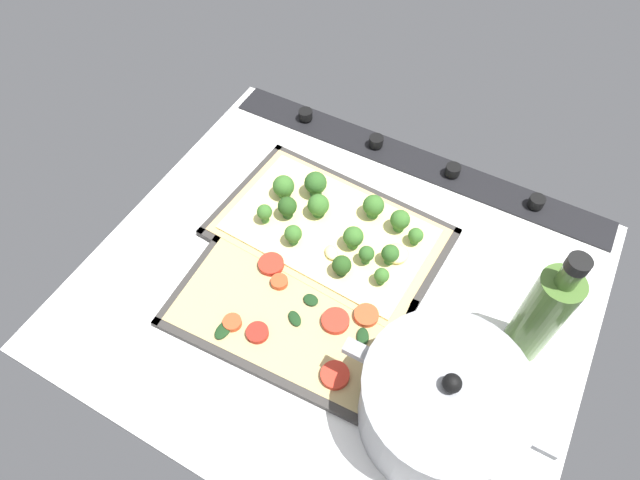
# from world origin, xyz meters

# --- Properties ---
(ground_plane) EXTENTS (0.79, 0.69, 0.03)m
(ground_plane) POSITION_xyz_m (0.00, 0.00, -0.01)
(ground_plane) COLOR white
(stove_control_panel) EXTENTS (0.76, 0.07, 0.03)m
(stove_control_panel) POSITION_xyz_m (-0.00, -0.31, 0.01)
(stove_control_panel) COLOR black
(stove_control_panel) RESTS_ON ground_plane
(baking_tray_front) EXTENTS (0.40, 0.27, 0.01)m
(baking_tray_front) POSITION_xyz_m (0.06, -0.08, 0.00)
(baking_tray_front) COLOR #33302D
(baking_tray_front) RESTS_ON ground_plane
(broccoli_pizza) EXTENTS (0.38, 0.24, 0.06)m
(broccoli_pizza) POSITION_xyz_m (0.06, -0.08, 0.02)
(broccoli_pizza) COLOR tan
(broccoli_pizza) RESTS_ON baking_tray_front
(baking_tray_back) EXTENTS (0.37, 0.23, 0.01)m
(baking_tray_back) POSITION_xyz_m (0.04, 0.09, 0.00)
(baking_tray_back) COLOR #33302D
(baking_tray_back) RESTS_ON ground_plane
(veggie_pizza_back) EXTENTS (0.34, 0.21, 0.02)m
(veggie_pizza_back) POSITION_xyz_m (0.04, 0.09, 0.01)
(veggie_pizza_back) COLOR tan
(veggie_pizza_back) RESTS_ON baking_tray_back
(cooking_pot) EXTENTS (0.28, 0.22, 0.15)m
(cooking_pot) POSITION_xyz_m (-0.22, 0.13, 0.06)
(cooking_pot) COLOR gray
(cooking_pot) RESTS_ON ground_plane
(oil_bottle) EXTENTS (0.06, 0.06, 0.23)m
(oil_bottle) POSITION_xyz_m (-0.29, -0.04, 0.10)
(oil_bottle) COLOR #476B2D
(oil_bottle) RESTS_ON ground_plane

